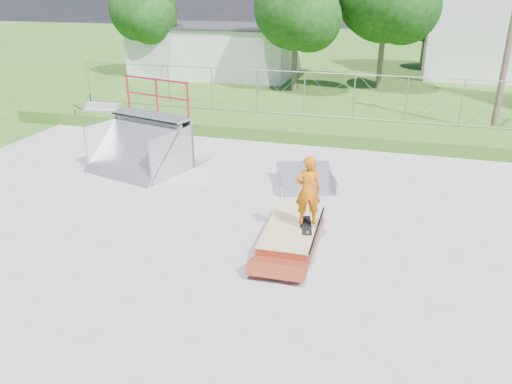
{
  "coord_description": "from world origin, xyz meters",
  "views": [
    {
      "loc": [
        3.71,
        -9.44,
        5.55
      ],
      "look_at": [
        0.77,
        0.77,
        1.1
      ],
      "focal_mm": 35.0,
      "sensor_mm": 36.0,
      "label": 1
    }
  ],
  "objects_px": {
    "quarter_pipe": "(135,129)",
    "skater": "(308,193)",
    "flat_bank_ramp": "(306,180)",
    "grind_box": "(292,233)"
  },
  "relations": [
    {
      "from": "quarter_pipe",
      "to": "skater",
      "type": "xyz_separation_m",
      "value": [
        6.07,
        -3.24,
        -0.16
      ]
    },
    {
      "from": "grind_box",
      "to": "flat_bank_ramp",
      "type": "bearing_deg",
      "value": 93.64
    },
    {
      "from": "flat_bank_ramp",
      "to": "skater",
      "type": "xyz_separation_m",
      "value": [
        0.63,
        -3.28,
        0.97
      ]
    },
    {
      "from": "grind_box",
      "to": "skater",
      "type": "relative_size",
      "value": 1.52
    },
    {
      "from": "quarter_pipe",
      "to": "flat_bank_ramp",
      "type": "height_order",
      "value": "quarter_pipe"
    },
    {
      "from": "quarter_pipe",
      "to": "skater",
      "type": "distance_m",
      "value": 6.88
    },
    {
      "from": "quarter_pipe",
      "to": "flat_bank_ramp",
      "type": "xyz_separation_m",
      "value": [
        5.44,
        0.05,
        -1.13
      ]
    },
    {
      "from": "flat_bank_ramp",
      "to": "grind_box",
      "type": "bearing_deg",
      "value": -103.4
    },
    {
      "from": "skater",
      "to": "grind_box",
      "type": "bearing_deg",
      "value": -16.13
    },
    {
      "from": "grind_box",
      "to": "quarter_pipe",
      "type": "relative_size",
      "value": 0.89
    }
  ]
}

